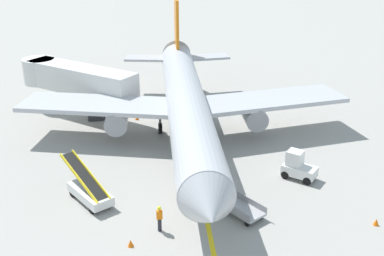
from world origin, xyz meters
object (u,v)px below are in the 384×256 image
Objects in this scene: jet_bridge at (71,78)px; safety_cone_wingtip_left at (131,243)px; belt_loader_forward_hold at (89,191)px; safety_cone_nose_left at (207,122)px; baggage_cart_loaded at (242,209)px; safety_cone_tail_area at (137,117)px; baggage_tug_near_wing at (298,167)px; safety_cone_nose_right at (178,131)px; safety_cone_wingtip_right at (376,222)px; ground_crew_marshaller at (159,218)px; airliner at (186,102)px.

jet_bridge is 23.32m from safety_cone_wingtip_left.
safety_cone_nose_left is at bearing 49.67° from belt_loader_forward_hold.
baggage_cart_loaded reaches higher than safety_cone_tail_area.
safety_cone_nose_right is (-7.52, 9.47, -0.71)m from baggage_tug_near_wing.
safety_cone_wingtip_right is at bearing -55.35° from safety_cone_tail_area.
safety_cone_tail_area is at bearing 129.54° from baggage_tug_near_wing.
belt_loader_forward_hold is 1.36× the size of baggage_cart_loaded.
belt_loader_forward_hold is 2.90× the size of ground_crew_marshaller.
safety_cone_wingtip_right is (13.23, -1.45, -0.69)m from ground_crew_marshaller.
jet_bridge is (-10.06, 8.08, 0.12)m from airliner.
safety_cone_nose_right is (7.33, 10.36, -0.56)m from belt_loader_forward_hold.
airliner reaches higher than jet_bridge.
belt_loader_forward_hold is 6.02m from safety_cone_wingtip_left.
baggage_cart_loaded is at bearing -59.85° from jet_bridge.
safety_cone_wingtip_right is at bearing -6.27° from ground_crew_marshaller.
ground_crew_marshaller reaches higher than safety_cone_tail_area.
ground_crew_marshaller is at bearing -43.82° from belt_loader_forward_hold.
baggage_tug_near_wing is 6.70m from baggage_cart_loaded.
jet_bridge is 25.72× the size of safety_cone_nose_right.
airliner is 80.31× the size of safety_cone_wingtip_right.
jet_bridge reaches higher than belt_loader_forward_hold.
safety_cone_wingtip_left is (-7.11, -2.15, -0.25)m from baggage_cart_loaded.
safety_cone_wingtip_right is (19.78, -22.76, -3.32)m from jet_bridge.
jet_bridge is 13.86m from safety_cone_nose_left.
safety_cone_wingtip_left and safety_cone_tail_area have the same top height.
safety_cone_nose_right is at bearing 128.48° from baggage_tug_near_wing.
jet_bridge is 30.34m from safety_cone_wingtip_right.
belt_loader_forward_hold is 11.21× the size of safety_cone_wingtip_left.
safety_cone_nose_right is at bearing -35.39° from jet_bridge.
ground_crew_marshaller is at bearing -154.39° from baggage_tug_near_wing.
safety_cone_nose_right is (-2.88, -1.67, 0.00)m from safety_cone_nose_left.
safety_cone_tail_area is (-6.37, 2.20, 0.00)m from safety_cone_nose_left.
safety_cone_wingtip_left is 19.71m from safety_cone_tail_area.
baggage_cart_loaded is at bearing -71.69° from safety_cone_tail_area.
safety_cone_wingtip_left is (-4.81, -15.80, 0.00)m from safety_cone_nose_right.
safety_cone_wingtip_left is (4.75, -22.59, -3.32)m from jet_bridge.
jet_bridge is 6.66× the size of ground_crew_marshaller.
safety_cone_nose_left is 3.33m from safety_cone_nose_right.
ground_crew_marshaller is at bearing 173.73° from safety_cone_wingtip_right.
safety_cone_tail_area is (1.32, 19.67, 0.00)m from safety_cone_wingtip_left.
airliner is at bearing 69.89° from safety_cone_wingtip_left.
safety_cone_wingtip_right is at bearing -16.36° from baggage_cart_loaded.
safety_cone_nose_right is 16.51m from safety_cone_wingtip_left.
safety_cone_tail_area is at bearing 108.31° from baggage_cart_loaded.
baggage_tug_near_wing is 12.09m from safety_cone_nose_left.
airliner is 20.79× the size of ground_crew_marshaller.
ground_crew_marshaller reaches higher than safety_cone_nose_left.
safety_cone_wingtip_left is at bearing -93.83° from safety_cone_tail_area.
safety_cone_wingtip_right is (15.03, -0.17, 0.00)m from safety_cone_wingtip_left.
safety_cone_nose_right is at bearing 99.60° from baggage_cart_loaded.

